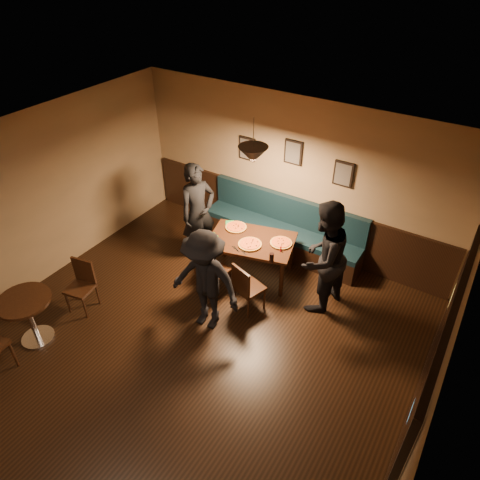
% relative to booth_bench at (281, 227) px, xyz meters
% --- Properties ---
extents(floor, '(7.00, 7.00, 0.00)m').
position_rel_booth_bench_xyz_m(floor, '(0.00, -3.20, -0.50)').
color(floor, black).
rests_on(floor, ground).
extents(ceiling, '(7.00, 7.00, 0.00)m').
position_rel_booth_bench_xyz_m(ceiling, '(0.00, -3.20, 2.30)').
color(ceiling, silver).
rests_on(ceiling, ground).
extents(wall_back, '(6.00, 0.00, 6.00)m').
position_rel_booth_bench_xyz_m(wall_back, '(0.00, 0.30, 0.90)').
color(wall_back, '#8C704F').
rests_on(wall_back, ground).
extents(wall_left, '(0.00, 7.00, 7.00)m').
position_rel_booth_bench_xyz_m(wall_left, '(-3.00, -3.20, 0.90)').
color(wall_left, '#8C704F').
rests_on(wall_left, ground).
extents(wall_right, '(0.00, 7.00, 7.00)m').
position_rel_booth_bench_xyz_m(wall_right, '(3.00, -3.20, 0.90)').
color(wall_right, '#8C704F').
rests_on(wall_right, ground).
extents(wainscot, '(5.88, 0.06, 1.00)m').
position_rel_booth_bench_xyz_m(wainscot, '(0.00, 0.27, 0.00)').
color(wainscot, black).
rests_on(wainscot, ground).
extents(booth_bench, '(3.00, 0.60, 1.00)m').
position_rel_booth_bench_xyz_m(booth_bench, '(0.00, 0.00, 0.00)').
color(booth_bench, '#0F232D').
rests_on(booth_bench, ground).
extents(window_frame, '(0.06, 2.56, 1.86)m').
position_rel_booth_bench_xyz_m(window_frame, '(2.96, -2.70, 1.00)').
color(window_frame, black).
rests_on(window_frame, wall_right).
extents(window_glass, '(0.00, 2.40, 2.40)m').
position_rel_booth_bench_xyz_m(window_glass, '(2.93, -2.70, 1.00)').
color(window_glass, black).
rests_on(window_glass, wall_right).
extents(picture_left, '(0.32, 0.04, 0.42)m').
position_rel_booth_bench_xyz_m(picture_left, '(-0.90, 0.27, 1.20)').
color(picture_left, black).
rests_on(picture_left, wall_back).
extents(picture_center, '(0.32, 0.04, 0.42)m').
position_rel_booth_bench_xyz_m(picture_center, '(0.00, 0.27, 1.35)').
color(picture_center, black).
rests_on(picture_center, wall_back).
extents(picture_right, '(0.32, 0.04, 0.42)m').
position_rel_booth_bench_xyz_m(picture_right, '(0.90, 0.27, 1.20)').
color(picture_right, black).
rests_on(picture_right, wall_back).
extents(pendant_lamp, '(0.44, 0.44, 0.25)m').
position_rel_booth_bench_xyz_m(pendant_lamp, '(-0.08, -0.90, 1.75)').
color(pendant_lamp, black).
rests_on(pendant_lamp, ceiling).
extents(dining_table, '(1.56, 1.21, 0.74)m').
position_rel_booth_bench_xyz_m(dining_table, '(-0.08, -0.90, -0.13)').
color(dining_table, black).
rests_on(dining_table, floor).
extents(chair_near_left, '(0.48, 0.48, 0.97)m').
position_rel_booth_bench_xyz_m(chair_near_left, '(-0.35, -1.62, -0.01)').
color(chair_near_left, black).
rests_on(chair_near_left, floor).
extents(chair_near_right, '(0.48, 0.48, 0.87)m').
position_rel_booth_bench_xyz_m(chair_near_right, '(0.31, -1.60, -0.06)').
color(chair_near_right, black).
rests_on(chair_near_right, floor).
extents(diner_left, '(0.65, 0.78, 1.82)m').
position_rel_booth_bench_xyz_m(diner_left, '(-1.14, -0.93, 0.41)').
color(diner_left, black).
rests_on(diner_left, floor).
extents(diner_right, '(0.88, 1.03, 1.86)m').
position_rel_booth_bench_xyz_m(diner_right, '(1.17, -0.95, 0.43)').
color(diner_right, black).
rests_on(diner_right, floor).
extents(diner_front, '(1.12, 0.70, 1.66)m').
position_rel_booth_bench_xyz_m(diner_front, '(-0.06, -2.22, 0.33)').
color(diner_front, black).
rests_on(diner_front, floor).
extents(pizza_a, '(0.45, 0.45, 0.04)m').
position_rel_booth_bench_xyz_m(pizza_a, '(-0.48, -0.76, 0.26)').
color(pizza_a, '#C58225').
rests_on(pizza_a, dining_table).
extents(pizza_b, '(0.47, 0.47, 0.04)m').
position_rel_booth_bench_xyz_m(pizza_b, '(-0.03, -1.05, 0.26)').
color(pizza_b, orange).
rests_on(pizza_b, dining_table).
extents(pizza_c, '(0.38, 0.38, 0.04)m').
position_rel_booth_bench_xyz_m(pizza_c, '(0.38, -0.74, 0.26)').
color(pizza_c, orange).
rests_on(pizza_c, dining_table).
extents(soda_glass, '(0.09, 0.09, 0.15)m').
position_rel_booth_bench_xyz_m(soda_glass, '(0.47, -1.22, 0.32)').
color(soda_glass, black).
rests_on(soda_glass, dining_table).
extents(tabasco_bottle, '(0.03, 0.03, 0.11)m').
position_rel_booth_bench_xyz_m(tabasco_bottle, '(0.47, -0.92, 0.29)').
color(tabasco_bottle, '#A00514').
rests_on(tabasco_bottle, dining_table).
extents(napkin_a, '(0.20, 0.20, 0.01)m').
position_rel_booth_bench_xyz_m(napkin_a, '(-0.66, -0.68, 0.24)').
color(napkin_a, '#227F36').
rests_on(napkin_a, dining_table).
extents(napkin_b, '(0.17, 0.17, 0.01)m').
position_rel_booth_bench_xyz_m(napkin_b, '(-0.69, -1.15, 0.24)').
color(napkin_b, '#207822').
rests_on(napkin_b, dining_table).
extents(cutlery_set, '(0.16, 0.09, 0.00)m').
position_rel_booth_bench_xyz_m(cutlery_set, '(-0.11, -1.25, 0.24)').
color(cutlery_set, silver).
rests_on(cutlery_set, dining_table).
extents(cafe_table, '(0.87, 0.87, 0.78)m').
position_rel_booth_bench_xyz_m(cafe_table, '(-1.97, -3.81, -0.11)').
color(cafe_table, black).
rests_on(cafe_table, floor).
extents(cafe_chair_far, '(0.44, 0.44, 0.85)m').
position_rel_booth_bench_xyz_m(cafe_chair_far, '(-1.88, -3.00, -0.08)').
color(cafe_chair_far, '#331F0E').
rests_on(cafe_chair_far, floor).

